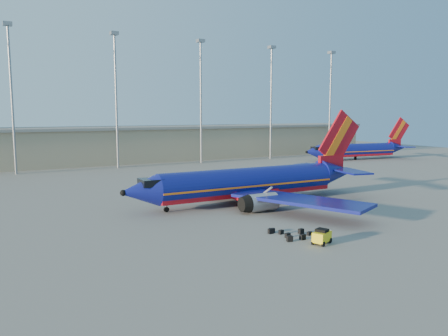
{
  "coord_description": "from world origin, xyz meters",
  "views": [
    {
      "loc": [
        -30.35,
        -47.02,
        11.7
      ],
      "look_at": [
        -0.57,
        6.72,
        4.0
      ],
      "focal_mm": 35.0,
      "sensor_mm": 36.0,
      "label": 1
    }
  ],
  "objects": [
    {
      "name": "aircraft_second",
      "position": [
        53.15,
        33.14,
        2.46
      ],
      "size": [
        31.65,
        12.26,
        10.74
      ],
      "rotation": [
        0.0,
        0.0,
        -0.13
      ],
      "color": "navy",
      "rests_on": "ground"
    },
    {
      "name": "light_mast_row",
      "position": [
        5.0,
        46.0,
        17.55
      ],
      "size": [
        101.6,
        1.6,
        28.65
      ],
      "color": "gray",
      "rests_on": "ground"
    },
    {
      "name": "terminal_building",
      "position": [
        10.0,
        58.0,
        4.32
      ],
      "size": [
        122.0,
        16.0,
        8.5
      ],
      "color": "gray",
      "rests_on": "ground"
    },
    {
      "name": "ground",
      "position": [
        0.0,
        0.0,
        0.0
      ],
      "size": [
        220.0,
        220.0,
        0.0
      ],
      "primitive_type": "plane",
      "color": "slate",
      "rests_on": "ground"
    },
    {
      "name": "baggage_tug",
      "position": [
        -4.09,
        -17.84,
        0.72
      ],
      "size": [
        2.21,
        1.81,
        1.37
      ],
      "rotation": [
        0.0,
        0.0,
        0.4
      ],
      "color": "yellow",
      "rests_on": "ground"
    },
    {
      "name": "aircraft_main",
      "position": [
        0.52,
        0.77,
        2.61
      ],
      "size": [
        36.11,
        34.78,
        12.24
      ],
      "rotation": [
        0.0,
        0.0,
        -0.01
      ],
      "color": "navy",
      "rests_on": "ground"
    },
    {
      "name": "luggage_pile",
      "position": [
        -5.19,
        -14.43,
        0.23
      ],
      "size": [
        3.5,
        3.91,
        0.53
      ],
      "color": "black",
      "rests_on": "ground"
    }
  ]
}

